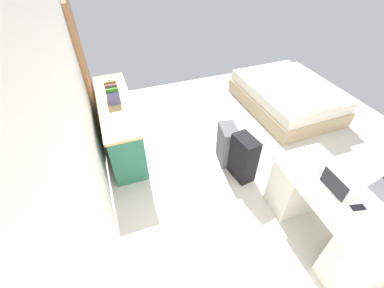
% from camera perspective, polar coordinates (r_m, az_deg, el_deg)
% --- Properties ---
extents(ground_plane, '(5.67, 5.67, 0.00)m').
position_cam_1_polar(ground_plane, '(3.99, 14.60, -4.27)').
color(ground_plane, beige).
extents(wall_back, '(4.67, 0.10, 2.87)m').
position_cam_1_polar(wall_back, '(2.58, -24.48, 6.18)').
color(wall_back, silver).
rests_on(wall_back, ground_plane).
extents(door_wooden, '(0.88, 0.05, 2.04)m').
position_cam_1_polar(door_wooden, '(4.35, -22.41, 14.55)').
color(door_wooden, '#936038').
rests_on(door_wooden, ground_plane).
extents(desk, '(1.46, 0.70, 0.73)m').
position_cam_1_polar(desk, '(3.19, 27.82, -13.99)').
color(desk, silver).
rests_on(desk, ground_plane).
extents(credenza, '(1.80, 0.48, 0.79)m').
position_cam_1_polar(credenza, '(4.10, -15.68, 4.24)').
color(credenza, '#28664C').
rests_on(credenza, ground_plane).
extents(bed, '(1.93, 1.44, 0.58)m').
position_cam_1_polar(bed, '(5.22, 20.15, 9.78)').
color(bed, tan).
rests_on(bed, ground_plane).
extents(suitcase_black, '(0.39, 0.27, 0.67)m').
position_cam_1_polar(suitcase_black, '(3.54, 11.29, -3.07)').
color(suitcase_black, black).
rests_on(suitcase_black, ground_plane).
extents(suitcase_spare_grey, '(0.39, 0.28, 0.61)m').
position_cam_1_polar(suitcase_spare_grey, '(3.75, 7.79, -0.17)').
color(suitcase_spare_grey, '#4C4C51').
rests_on(suitcase_spare_grey, ground_plane).
extents(laptop, '(0.32, 0.23, 0.21)m').
position_cam_1_polar(laptop, '(2.93, 29.35, -8.22)').
color(laptop, silver).
rests_on(laptop, desk).
extents(computer_mouse, '(0.06, 0.10, 0.03)m').
position_cam_1_polar(computer_mouse, '(3.09, 26.64, -5.09)').
color(computer_mouse, white).
rests_on(computer_mouse, desk).
extents(cell_phone_near_laptop, '(0.09, 0.15, 0.01)m').
position_cam_1_polar(cell_phone_near_laptop, '(2.92, 32.80, -11.68)').
color(cell_phone_near_laptop, black).
rests_on(cell_phone_near_laptop, desk).
extents(book_row, '(0.27, 0.17, 0.24)m').
position_cam_1_polar(book_row, '(3.88, -17.17, 10.63)').
color(book_row, '#4F4F85').
rests_on(book_row, credenza).
extents(figurine_small, '(0.08, 0.08, 0.11)m').
position_cam_1_polar(figurine_small, '(4.32, -17.80, 12.94)').
color(figurine_small, red).
rests_on(figurine_small, credenza).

